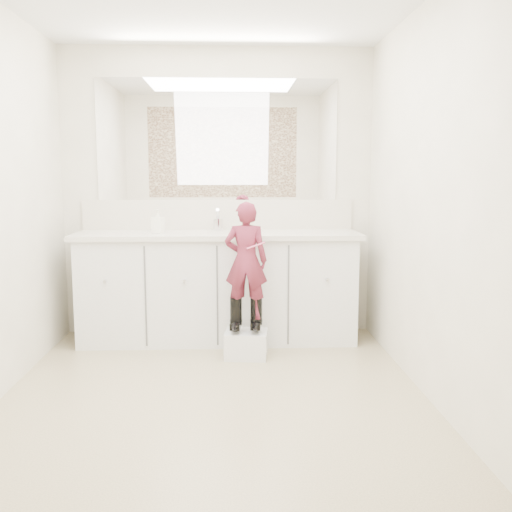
{
  "coord_description": "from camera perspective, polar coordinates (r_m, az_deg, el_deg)",
  "views": [
    {
      "loc": [
        0.11,
        -3.36,
        1.35
      ],
      "look_at": [
        0.29,
        0.8,
        0.75
      ],
      "focal_mm": 40.0,
      "sensor_mm": 36.0,
      "label": 1
    }
  ],
  "objects": [
    {
      "name": "floor",
      "position": [
        3.62,
        -4.19,
        -13.75
      ],
      "size": [
        3.0,
        3.0,
        0.0
      ],
      "primitive_type": "plane",
      "color": "#807253",
      "rests_on": "ground"
    },
    {
      "name": "countertop",
      "position": [
        4.6,
        -3.86,
        2.11
      ],
      "size": [
        2.28,
        0.58,
        0.04
      ],
      "primitive_type": "cube",
      "color": "beige",
      "rests_on": "vanity_cabinet"
    },
    {
      "name": "vanity_cabinet",
      "position": [
        4.68,
        -3.81,
        -3.29
      ],
      "size": [
        2.2,
        0.55,
        0.85
      ],
      "primitive_type": "cube",
      "color": "silver",
      "rests_on": "floor"
    },
    {
      "name": "wall_front",
      "position": [
        1.87,
        -5.91,
        3.56
      ],
      "size": [
        2.6,
        0.0,
        2.6
      ],
      "primitive_type": "plane",
      "rotation": [
        -1.57,
        0.0,
        0.0
      ],
      "color": "beige",
      "rests_on": "floor"
    },
    {
      "name": "step_stool",
      "position": [
        4.3,
        -0.99,
        -8.8
      ],
      "size": [
        0.33,
        0.29,
        0.2
      ],
      "primitive_type": "cube",
      "rotation": [
        0.0,
        0.0,
        -0.11
      ],
      "color": "silver",
      "rests_on": "floor"
    },
    {
      "name": "wall_right",
      "position": [
        3.57,
        17.04,
        5.38
      ],
      "size": [
        0.0,
        3.0,
        3.0
      ],
      "primitive_type": "plane",
      "rotation": [
        1.57,
        0.0,
        -1.57
      ],
      "color": "beige",
      "rests_on": "floor"
    },
    {
      "name": "toddler",
      "position": [
        4.16,
        -1.01,
        -0.46
      ],
      "size": [
        0.34,
        0.24,
        0.86
      ],
      "primitive_type": "imported",
      "rotation": [
        0.0,
        0.0,
        3.03
      ],
      "color": "#B33758",
      "rests_on": "step_stool"
    },
    {
      "name": "wall_back",
      "position": [
        4.87,
        -3.82,
        6.33
      ],
      "size": [
        2.6,
        0.0,
        2.6
      ],
      "primitive_type": "plane",
      "rotation": [
        1.57,
        0.0,
        0.0
      ],
      "color": "beige",
      "rests_on": "floor"
    },
    {
      "name": "cup",
      "position": [
        4.68,
        -0.9,
        3.04
      ],
      "size": [
        0.1,
        0.1,
        0.09
      ],
      "primitive_type": "imported",
      "rotation": [
        0.0,
        0.0,
        0.01
      ],
      "color": "beige",
      "rests_on": "countertop"
    },
    {
      "name": "mirror",
      "position": [
        4.86,
        -3.87,
        11.52
      ],
      "size": [
        2.0,
        0.02,
        1.0
      ],
      "primitive_type": "cube",
      "color": "white",
      "rests_on": "wall_back"
    },
    {
      "name": "faucet",
      "position": [
        4.76,
        -3.82,
        3.16
      ],
      "size": [
        0.08,
        0.08,
        0.1
      ],
      "primitive_type": "cylinder",
      "color": "silver",
      "rests_on": "countertop"
    },
    {
      "name": "boot_right",
      "position": [
        4.24,
        0.02,
        -5.85
      ],
      "size": [
        0.11,
        0.18,
        0.26
      ],
      "primitive_type": null,
      "rotation": [
        0.0,
        0.0,
        -0.11
      ],
      "color": "black",
      "rests_on": "step_stool"
    },
    {
      "name": "dot_panel",
      "position": [
        1.9,
        -6.1,
        17.23
      ],
      "size": [
        2.0,
        0.01,
        1.2
      ],
      "primitive_type": "cube",
      "color": "#472819",
      "rests_on": "wall_front"
    },
    {
      "name": "boot_left",
      "position": [
        4.24,
        -2.02,
        -5.87
      ],
      "size": [
        0.11,
        0.18,
        0.26
      ],
      "primitive_type": null,
      "rotation": [
        0.0,
        0.0,
        -0.11
      ],
      "color": "black",
      "rests_on": "step_stool"
    },
    {
      "name": "soap_bottle",
      "position": [
        4.61,
        -9.79,
        3.46
      ],
      "size": [
        0.11,
        0.11,
        0.19
      ],
      "primitive_type": "imported",
      "rotation": [
        0.0,
        0.0,
        -0.29
      ],
      "color": "white",
      "rests_on": "countertop"
    },
    {
      "name": "toothbrush",
      "position": [
        4.09,
        -0.01,
        1.06
      ],
      "size": [
        0.14,
        0.03,
        0.06
      ],
      "primitive_type": "cylinder",
      "rotation": [
        0.0,
        1.22,
        -0.11
      ],
      "color": "#F8608C",
      "rests_on": "toddler"
    },
    {
      "name": "backsplash",
      "position": [
        4.86,
        -3.8,
        4.15
      ],
      "size": [
        2.28,
        0.03,
        0.25
      ],
      "primitive_type": "cube",
      "color": "beige",
      "rests_on": "countertop"
    }
  ]
}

